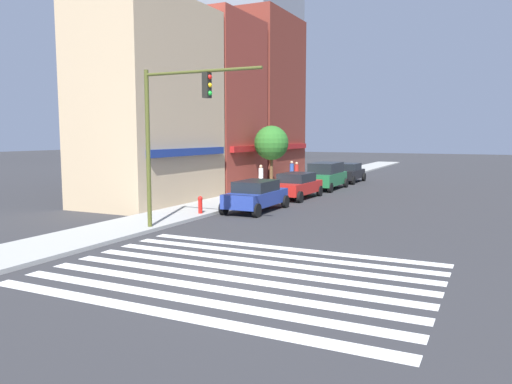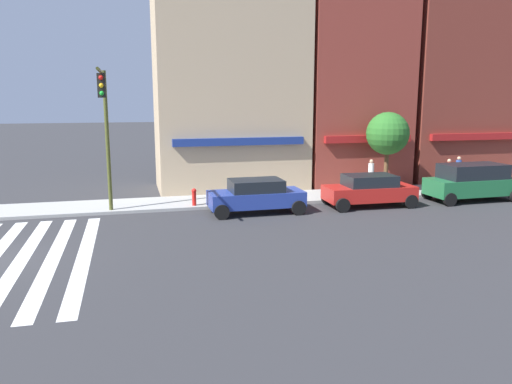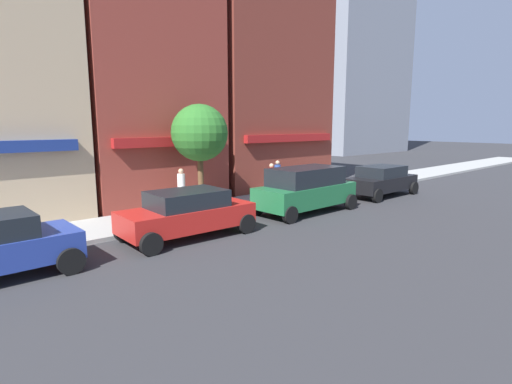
{
  "view_description": "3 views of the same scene",
  "coord_description": "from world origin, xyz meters",
  "px_view_note": "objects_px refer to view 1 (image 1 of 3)",
  "views": [
    {
      "loc": [
        -12.2,
        -6.42,
        3.91
      ],
      "look_at": [
        10.78,
        4.7,
        1.0
      ],
      "focal_mm": 35.0,
      "sensor_mm": 36.0,
      "label": 1
    },
    {
      "loc": [
        5.15,
        -17.39,
        5.28
      ],
      "look_at": [
        10.78,
        4.7,
        1.0
      ],
      "focal_mm": 35.0,
      "sensor_mm": 36.0,
      "label": 2
    },
    {
      "loc": [
        9.69,
        -6.45,
        3.72
      ],
      "look_at": [
        19.59,
        4.7,
        1.2
      ],
      "focal_mm": 28.0,
      "sensor_mm": 36.0,
      "label": 3
    }
  ],
  "objects_px": {
    "traffic_signal": "(172,121)",
    "pedestrian_red_jacket": "(297,173)",
    "sedan_red": "(297,185)",
    "street_tree": "(271,143)",
    "sedan_blue": "(256,195)",
    "pedestrian_white_shirt": "(261,177)",
    "fire_hydrant": "(200,204)",
    "pedestrian_blue_shirt": "(292,172)",
    "sedan_black": "(348,172)",
    "suv_green": "(326,175)"
  },
  "relations": [
    {
      "from": "traffic_signal",
      "to": "pedestrian_red_jacket",
      "type": "distance_m",
      "value": 18.88
    },
    {
      "from": "pedestrian_red_jacket",
      "to": "sedan_red",
      "type": "bearing_deg",
      "value": -5.5
    },
    {
      "from": "sedan_red",
      "to": "pedestrian_white_shirt",
      "type": "xyz_separation_m",
      "value": [
        1.76,
        3.28,
        0.23
      ]
    },
    {
      "from": "sedan_red",
      "to": "suv_green",
      "type": "xyz_separation_m",
      "value": [
        5.88,
        0.0,
        0.19
      ]
    },
    {
      "from": "pedestrian_red_jacket",
      "to": "fire_hydrant",
      "type": "height_order",
      "value": "pedestrian_red_jacket"
    },
    {
      "from": "sedan_blue",
      "to": "pedestrian_white_shirt",
      "type": "bearing_deg",
      "value": 23.0
    },
    {
      "from": "pedestrian_red_jacket",
      "to": "sedan_blue",
      "type": "bearing_deg",
      "value": -15.42
    },
    {
      "from": "traffic_signal",
      "to": "sedan_black",
      "type": "bearing_deg",
      "value": -1.2
    },
    {
      "from": "fire_hydrant",
      "to": "sedan_blue",
      "type": "bearing_deg",
      "value": -32.42
    },
    {
      "from": "sedan_red",
      "to": "street_tree",
      "type": "height_order",
      "value": "street_tree"
    },
    {
      "from": "traffic_signal",
      "to": "sedan_red",
      "type": "bearing_deg",
      "value": -2.36
    },
    {
      "from": "sedan_red",
      "to": "pedestrian_red_jacket",
      "type": "distance_m",
      "value": 6.58
    },
    {
      "from": "traffic_signal",
      "to": "suv_green",
      "type": "xyz_separation_m",
      "value": [
        18.23,
        -0.51,
        -3.44
      ]
    },
    {
      "from": "sedan_blue",
      "to": "sedan_red",
      "type": "xyz_separation_m",
      "value": [
        5.77,
        0.0,
        0.0
      ]
    },
    {
      "from": "suv_green",
      "to": "street_tree",
      "type": "distance_m",
      "value": 5.03
    },
    {
      "from": "traffic_signal",
      "to": "pedestrian_blue_shirt",
      "type": "relative_size",
      "value": 3.68
    },
    {
      "from": "traffic_signal",
      "to": "street_tree",
      "type": "height_order",
      "value": "traffic_signal"
    },
    {
      "from": "pedestrian_blue_shirt",
      "to": "suv_green",
      "type": "bearing_deg",
      "value": -60.17
    },
    {
      "from": "sedan_blue",
      "to": "sedan_red",
      "type": "bearing_deg",
      "value": -0.51
    },
    {
      "from": "suv_green",
      "to": "fire_hydrant",
      "type": "relative_size",
      "value": 5.63
    },
    {
      "from": "sedan_red",
      "to": "street_tree",
      "type": "distance_m",
      "value": 4.48
    },
    {
      "from": "suv_green",
      "to": "pedestrian_red_jacket",
      "type": "relative_size",
      "value": 2.68
    },
    {
      "from": "sedan_blue",
      "to": "street_tree",
      "type": "bearing_deg",
      "value": 18.36
    },
    {
      "from": "sedan_black",
      "to": "pedestrian_red_jacket",
      "type": "height_order",
      "value": "pedestrian_red_jacket"
    },
    {
      "from": "sedan_blue",
      "to": "sedan_red",
      "type": "relative_size",
      "value": 0.99
    },
    {
      "from": "pedestrian_white_shirt",
      "to": "street_tree",
      "type": "distance_m",
      "value": 2.44
    },
    {
      "from": "pedestrian_blue_shirt",
      "to": "pedestrian_red_jacket",
      "type": "distance_m",
      "value": 1.59
    },
    {
      "from": "sedan_blue",
      "to": "sedan_red",
      "type": "distance_m",
      "value": 5.77
    },
    {
      "from": "traffic_signal",
      "to": "pedestrian_red_jacket",
      "type": "xyz_separation_m",
      "value": [
        18.48,
        1.87,
        -3.39
      ]
    },
    {
      "from": "traffic_signal",
      "to": "sedan_red",
      "type": "distance_m",
      "value": 12.88
    },
    {
      "from": "fire_hydrant",
      "to": "street_tree",
      "type": "distance_m",
      "value": 11.27
    },
    {
      "from": "sedan_blue",
      "to": "sedan_black",
      "type": "xyz_separation_m",
      "value": [
        17.62,
        0.0,
        0.0
      ]
    },
    {
      "from": "suv_green",
      "to": "sedan_black",
      "type": "relative_size",
      "value": 1.07
    },
    {
      "from": "fire_hydrant",
      "to": "pedestrian_white_shirt",
      "type": "bearing_deg",
      "value": 8.79
    },
    {
      "from": "sedan_blue",
      "to": "sedan_black",
      "type": "distance_m",
      "value": 17.62
    },
    {
      "from": "traffic_signal",
      "to": "pedestrian_red_jacket",
      "type": "relative_size",
      "value": 3.68
    },
    {
      "from": "sedan_blue",
      "to": "pedestrian_white_shirt",
      "type": "distance_m",
      "value": 8.22
    },
    {
      "from": "sedan_red",
      "to": "pedestrian_blue_shirt",
      "type": "xyz_separation_m",
      "value": [
        7.43,
        3.29,
        0.23
      ]
    },
    {
      "from": "traffic_signal",
      "to": "pedestrian_red_jacket",
      "type": "bearing_deg",
      "value": 5.78
    },
    {
      "from": "sedan_red",
      "to": "suv_green",
      "type": "height_order",
      "value": "suv_green"
    },
    {
      "from": "sedan_blue",
      "to": "fire_hydrant",
      "type": "xyz_separation_m",
      "value": [
        -2.68,
        1.7,
        -0.23
      ]
    },
    {
      "from": "pedestrian_white_shirt",
      "to": "fire_hydrant",
      "type": "xyz_separation_m",
      "value": [
        -10.21,
        -1.58,
        -0.46
      ]
    },
    {
      "from": "traffic_signal",
      "to": "fire_hydrant",
      "type": "distance_m",
      "value": 5.61
    },
    {
      "from": "sedan_red",
      "to": "fire_hydrant",
      "type": "distance_m",
      "value": 8.62
    },
    {
      "from": "sedan_red",
      "to": "pedestrian_blue_shirt",
      "type": "distance_m",
      "value": 8.13
    },
    {
      "from": "pedestrian_red_jacket",
      "to": "fire_hydrant",
      "type": "xyz_separation_m",
      "value": [
        -14.58,
        -0.68,
        -0.46
      ]
    },
    {
      "from": "pedestrian_white_shirt",
      "to": "street_tree",
      "type": "bearing_deg",
      "value": -129.22
    },
    {
      "from": "sedan_red",
      "to": "pedestrian_white_shirt",
      "type": "height_order",
      "value": "pedestrian_white_shirt"
    },
    {
      "from": "sedan_blue",
      "to": "suv_green",
      "type": "xyz_separation_m",
      "value": [
        11.65,
        0.0,
        0.19
      ]
    },
    {
      "from": "street_tree",
      "to": "sedan_blue",
      "type": "bearing_deg",
      "value": -161.13
    }
  ]
}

